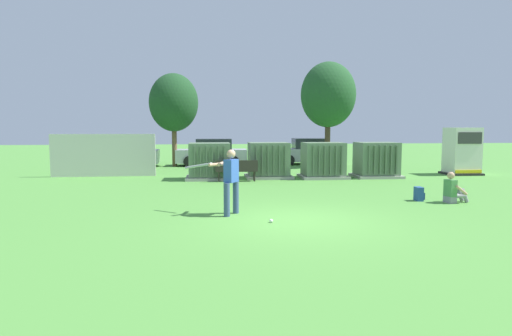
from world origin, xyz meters
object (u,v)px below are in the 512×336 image
(transformer_east, at_px, (376,160))
(transformer_mid_west, at_px, (268,161))
(park_bench, at_px, (237,169))
(parked_car_leftmost, at_px, (123,154))
(backpack, at_px, (419,194))
(batter, at_px, (229,178))
(parked_car_right_of_center, at_px, (308,152))
(transformer_mid_east, at_px, (323,161))
(parked_car_left_of_center, at_px, (212,153))
(generator_enclosure, at_px, (462,151))
(transformer_west, at_px, (210,162))
(sports_ball, at_px, (271,221))
(seated_spectator, at_px, (453,191))

(transformer_east, bearing_deg, transformer_mid_west, 176.77)
(transformer_east, distance_m, park_bench, 6.61)
(parked_car_leftmost, bearing_deg, transformer_mid_west, -40.31)
(backpack, distance_m, parked_car_leftmost, 17.61)
(transformer_mid_west, relative_size, park_bench, 1.17)
(batter, distance_m, parked_car_leftmost, 15.73)
(park_bench, bearing_deg, transformer_mid_west, 37.55)
(park_bench, bearing_deg, batter, -95.21)
(parked_car_right_of_center, bearing_deg, transformer_mid_east, -97.86)
(transformer_mid_east, distance_m, parked_car_left_of_center, 8.55)
(transformer_east, bearing_deg, generator_enclosure, 8.30)
(transformer_mid_east, bearing_deg, batter, -120.69)
(transformer_west, bearing_deg, sports_ball, -80.66)
(transformer_west, height_order, backpack, transformer_west)
(transformer_west, distance_m, batter, 7.94)
(transformer_mid_west, bearing_deg, seated_spectator, -55.95)
(transformer_mid_east, bearing_deg, transformer_west, 179.03)
(transformer_west, xyz_separation_m, park_bench, (1.15, -0.97, -0.25))
(sports_ball, relative_size, backpack, 0.20)
(generator_enclosure, relative_size, parked_car_right_of_center, 0.54)
(transformer_mid_east, relative_size, parked_car_leftmost, 0.49)
(generator_enclosure, bearing_deg, transformer_west, -177.22)
(seated_spectator, relative_size, backpack, 2.19)
(seated_spectator, distance_m, parked_car_leftmost, 18.52)
(parked_car_right_of_center, bearing_deg, transformer_mid_west, -116.36)
(transformer_mid_east, xyz_separation_m, batter, (-4.65, -7.83, 0.19))
(seated_spectator, height_order, backpack, seated_spectator)
(generator_enclosure, bearing_deg, park_bench, -171.99)
(park_bench, distance_m, batter, 6.99)
(transformer_west, xyz_separation_m, generator_enclosure, (12.31, 0.60, 0.35))
(transformer_east, relative_size, parked_car_right_of_center, 0.49)
(transformer_west, height_order, transformer_east, same)
(transformer_west, bearing_deg, backpack, -44.21)
(backpack, bearing_deg, transformer_mid_east, 102.69)
(transformer_mid_west, relative_size, backpack, 4.77)
(transformer_mid_west, height_order, transformer_mid_east, same)
(transformer_west, relative_size, seated_spectator, 2.18)
(parked_car_leftmost, relative_size, parked_car_left_of_center, 1.01)
(transformer_east, height_order, batter, batter)
(batter, xyz_separation_m, parked_car_right_of_center, (5.66, 15.17, -0.22))
(parked_car_right_of_center, bearing_deg, batter, -110.46)
(transformer_east, xyz_separation_m, sports_ball, (-6.22, -8.92, -0.74))
(backpack, bearing_deg, parked_car_leftmost, 131.46)
(generator_enclosure, relative_size, backpack, 5.23)
(transformer_mid_west, xyz_separation_m, parked_car_right_of_center, (3.49, 7.04, -0.04))
(batter, xyz_separation_m, parked_car_leftmost, (-5.58, 14.71, -0.22))
(generator_enclosure, xyz_separation_m, sports_ball, (-10.83, -9.60, -1.09))
(parked_car_right_of_center, bearing_deg, sports_ball, -106.12)
(seated_spectator, bearing_deg, parked_car_leftmost, 132.56)
(backpack, bearing_deg, transformer_mid_west, 120.53)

